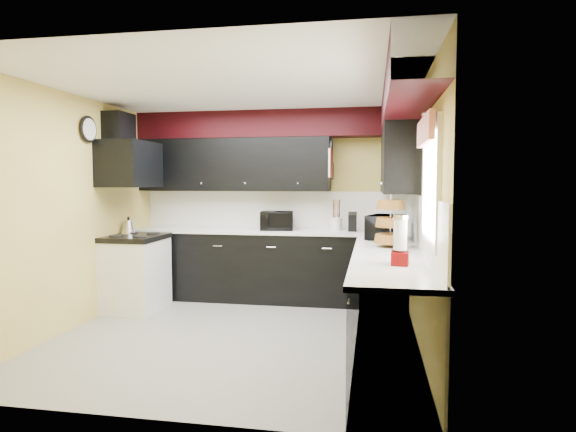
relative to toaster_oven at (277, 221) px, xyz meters
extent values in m
plane|color=gray|center=(-0.12, -1.48, -1.06)|extent=(3.60, 3.60, 0.00)
cube|color=#E0C666|center=(-0.12, 0.32, 0.19)|extent=(3.60, 0.06, 2.50)
cube|color=#E0C666|center=(1.68, -1.48, 0.19)|extent=(0.06, 3.60, 2.50)
cube|color=#E0C666|center=(-1.92, -1.48, 0.19)|extent=(0.06, 3.60, 2.50)
cube|color=white|center=(-0.12, -1.48, 1.44)|extent=(3.60, 3.60, 0.06)
cube|color=black|center=(-0.12, 0.02, -0.61)|extent=(3.60, 0.60, 0.90)
cube|color=black|center=(1.38, -1.78, -0.61)|extent=(0.60, 3.00, 0.90)
cube|color=white|center=(-0.12, 0.02, -0.14)|extent=(3.62, 0.64, 0.04)
cube|color=white|center=(1.38, -1.78, -0.14)|extent=(0.64, 3.02, 0.04)
cube|color=white|center=(-0.12, 0.31, 0.13)|extent=(3.60, 0.02, 0.50)
cube|color=white|center=(1.67, -1.48, 0.13)|extent=(0.02, 3.60, 0.50)
cube|color=black|center=(-0.62, 0.14, 0.74)|extent=(2.60, 0.35, 0.70)
cube|color=black|center=(1.51, -0.58, 0.74)|extent=(0.35, 1.80, 0.70)
cube|color=black|center=(-0.12, 0.14, 1.26)|extent=(3.60, 0.36, 0.35)
cube|color=black|center=(1.50, -1.66, 1.26)|extent=(0.36, 3.24, 0.35)
cube|color=white|center=(-1.62, -0.73, -0.63)|extent=(0.60, 0.75, 0.86)
cube|color=black|center=(-1.62, -0.73, -0.17)|extent=(0.62, 0.77, 0.06)
cube|color=black|center=(-1.67, -0.73, 0.72)|extent=(0.50, 0.78, 0.55)
cube|color=black|center=(-1.80, -0.73, 1.14)|extent=(0.24, 0.40, 0.40)
cube|color=red|center=(1.61, -2.38, 0.89)|extent=(0.04, 0.88, 0.20)
cube|color=white|center=(0.71, -0.18, 0.74)|extent=(0.03, 0.26, 0.35)
imported|color=black|center=(0.00, 0.00, 0.00)|extent=(0.46, 0.40, 0.24)
imported|color=black|center=(1.38, -0.81, 0.01)|extent=(0.46, 0.56, 0.27)
cylinder|color=silver|center=(0.77, 0.07, -0.04)|extent=(0.18, 0.18, 0.17)
cube|color=black|center=(0.98, -0.01, 0.00)|extent=(0.11, 0.15, 0.23)
camera|label=1|loc=(1.23, -6.15, 0.50)|focal=30.00mm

